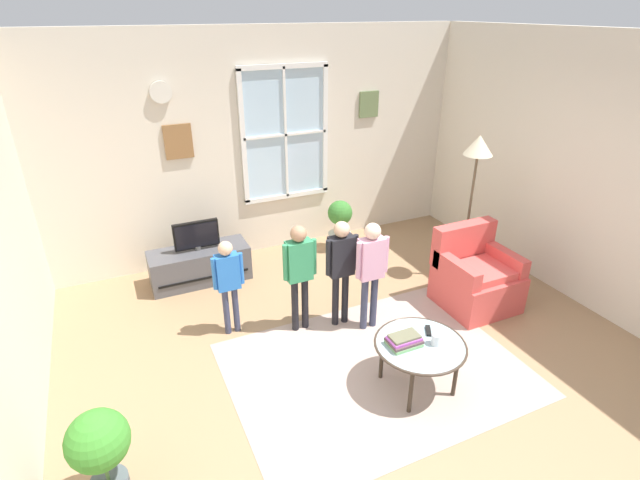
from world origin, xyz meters
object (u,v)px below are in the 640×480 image
armchair (475,278)px  person_green_shirt (299,267)px  potted_plant_corner (100,450)px  person_blue_shirt (228,277)px  cup (436,339)px  remote_near_books (428,331)px  tv_stand (200,265)px  potted_plant_by_window (340,224)px  floor_lamp (477,160)px  person_black_shirt (341,262)px  person_pink_shirt (371,264)px  television (196,235)px  coffee_table (420,347)px  book_stack (404,340)px

armchair → person_green_shirt: person_green_shirt is taller
armchair → potted_plant_corner: (-3.82, -0.91, 0.16)m
person_blue_shirt → cup: bearing=-47.9°
remote_near_books → person_green_shirt: (-0.75, 1.10, 0.26)m
tv_stand → potted_plant_by_window: 1.91m
cup → floor_lamp: size_ratio=0.06×
person_black_shirt → tv_stand: bearing=127.4°
person_pink_shirt → person_green_shirt: person_pink_shirt is taller
person_pink_shirt → potted_plant_corner: 2.74m
remote_near_books → floor_lamp: floor_lamp is taller
cup → floor_lamp: bearing=43.7°
television → person_green_shirt: bearing=-62.7°
floor_lamp → tv_stand: bearing=157.6°
tv_stand → television: bearing=-90.0°
cup → remote_near_books: (0.05, 0.17, -0.04)m
person_black_shirt → person_green_shirt: 0.42m
person_pink_shirt → person_blue_shirt: size_ratio=1.15×
tv_stand → coffee_table: size_ratio=1.49×
armchair → coffee_table: (-1.34, -0.84, 0.10)m
tv_stand → person_pink_shirt: 2.22m
person_pink_shirt → armchair: bearing=-4.3°
person_pink_shirt → tv_stand: bearing=129.4°
television → cup: 3.02m
television → person_blue_shirt: bearing=-86.5°
book_stack → cup: 0.27m
coffee_table → floor_lamp: 2.38m
cup → person_green_shirt: bearing=119.2°
tv_stand → book_stack: size_ratio=4.19×
cup → floor_lamp: floor_lamp is taller
coffee_table → potted_plant_corner: bearing=-178.5°
book_stack → potted_plant_corner: 2.35m
tv_stand → television: 0.40m
potted_plant_by_window → floor_lamp: (1.04, -1.27, 1.09)m
armchair → person_pink_shirt: 1.35m
remote_near_books → potted_plant_corner: size_ratio=0.18×
remote_near_books → person_pink_shirt: bearing=97.3°
tv_stand → person_blue_shirt: (0.07, -1.16, 0.43)m
floor_lamp → person_green_shirt: bearing=-175.3°
person_green_shirt → floor_lamp: floor_lamp is taller
person_blue_shirt → armchair: bearing=-13.1°
potted_plant_corner → floor_lamp: size_ratio=0.44×
television → remote_near_books: bearing=-59.4°
person_black_shirt → person_blue_shirt: bearing=163.2°
cup → potted_plant_corner: 2.59m
television → cup: size_ratio=5.05×
coffee_table → remote_near_books: bearing=34.5°
person_blue_shirt → floor_lamp: floor_lamp is taller
person_black_shirt → person_blue_shirt: size_ratio=1.13×
coffee_table → potted_plant_corner: size_ratio=1.02×
armchair → potted_plant_by_window: armchair is taller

